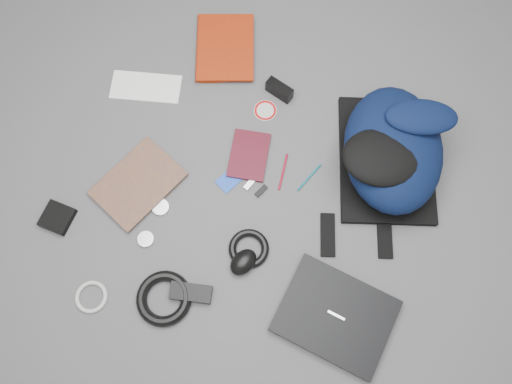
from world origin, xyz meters
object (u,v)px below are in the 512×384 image
at_px(compact_camera, 279,90).
at_px(pouch, 57,218).
at_px(mouse, 243,262).
at_px(power_brick, 191,293).
at_px(dvd_case, 249,155).
at_px(backpack, 393,149).
at_px(textbook_red, 196,48).
at_px(comic_book, 118,165).
at_px(laptop, 335,316).

relative_size(compact_camera, pouch, 1.05).
xyz_separation_m(mouse, pouch, (-0.62, -0.11, -0.01)).
relative_size(power_brick, pouch, 1.37).
bearing_deg(mouse, power_brick, -106.44).
height_order(dvd_case, power_brick, power_brick).
relative_size(backpack, textbook_red, 1.75).
relative_size(comic_book, power_brick, 2.15).
bearing_deg(pouch, laptop, 4.53).
bearing_deg(pouch, textbook_red, 79.82).
relative_size(backpack, dvd_case, 2.78).
bearing_deg(dvd_case, laptop, -53.72).
relative_size(comic_book, mouse, 2.89).
bearing_deg(comic_book, textbook_red, 103.84).
height_order(textbook_red, dvd_case, textbook_red).
relative_size(textbook_red, power_brick, 2.18).
height_order(laptop, mouse, mouse).
bearing_deg(power_brick, compact_camera, 75.16).
height_order(backpack, compact_camera, backpack).
bearing_deg(compact_camera, pouch, -111.57).
height_order(compact_camera, pouch, compact_camera).
relative_size(backpack, mouse, 5.13).
height_order(comic_book, dvd_case, comic_book).
xyz_separation_m(backpack, power_brick, (-0.41, -0.67, -0.09)).
distance_m(dvd_case, compact_camera, 0.26).
distance_m(comic_book, compact_camera, 0.61).
height_order(laptop, comic_book, laptop).
bearing_deg(compact_camera, textbook_red, -174.56).
relative_size(textbook_red, compact_camera, 2.85).
bearing_deg(comic_book, pouch, -91.59).
bearing_deg(pouch, power_brick, -4.64).
bearing_deg(compact_camera, backpack, 0.64).
relative_size(backpack, laptop, 1.47).
bearing_deg(power_brick, pouch, 158.76).
xyz_separation_m(compact_camera, pouch, (-0.48, -0.71, -0.02)).
distance_m(laptop, power_brick, 0.45).
xyz_separation_m(comic_book, compact_camera, (0.39, 0.47, 0.02)).
bearing_deg(compact_camera, mouse, -65.12).
bearing_deg(laptop, comic_book, 171.84).
bearing_deg(comic_book, laptop, 7.69).
bearing_deg(backpack, power_brick, -143.40).
bearing_deg(compact_camera, dvd_case, -77.75).
bearing_deg(mouse, backpack, 79.90).
distance_m(dvd_case, mouse, 0.37).
relative_size(textbook_red, comic_book, 1.01).
relative_size(backpack, compact_camera, 5.00).
bearing_deg(dvd_case, backpack, 7.50).
height_order(textbook_red, pouch, textbook_red).
xyz_separation_m(comic_book, pouch, (-0.09, -0.24, 0.00)).
distance_m(laptop, pouch, 0.94).
bearing_deg(mouse, pouch, -150.09).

